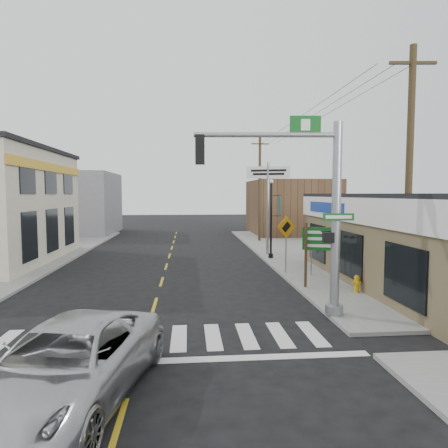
{
  "coord_description": "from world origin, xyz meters",
  "views": [
    {
      "loc": [
        1.3,
        -11.07,
        4.21
      ],
      "look_at": [
        2.96,
        7.48,
        2.8
      ],
      "focal_mm": 32.0,
      "sensor_mm": 36.0,
      "label": 1
    }
  ],
  "objects": [
    {
      "name": "bldg_distant_left",
      "position": [
        -11.0,
        32.0,
        3.2
      ],
      "size": [
        9.0,
        10.0,
        6.4
      ],
      "primitive_type": "cube",
      "color": "slate",
      "rests_on": "ground"
    },
    {
      "name": "utility_pole_far",
      "position": [
        7.5,
        23.29,
        4.73
      ],
      "size": [
        1.56,
        0.23,
        8.96
      ],
      "rotation": [
        0.0,
        0.0,
        0.03
      ],
      "color": "#3E2319",
      "rests_on": "sidewalk_right"
    },
    {
      "name": "sidewalk_right",
      "position": [
        9.0,
        13.0,
        0.07
      ],
      "size": [
        6.0,
        38.0,
        0.13
      ],
      "primitive_type": "cube",
      "color": "gray",
      "rests_on": "ground"
    },
    {
      "name": "guide_sign",
      "position": [
        7.06,
        5.76,
        1.96
      ],
      "size": [
        1.62,
        0.14,
        2.84
      ],
      "rotation": [
        0.0,
        0.0,
        -0.31
      ],
      "color": "#453720",
      "rests_on": "sidewalk_right"
    },
    {
      "name": "traffic_signal_pole",
      "position": [
        5.41,
        1.79,
        4.07
      ],
      "size": [
        5.23,
        0.39,
        6.63
      ],
      "rotation": [
        0.0,
        0.0,
        -0.08
      ],
      "color": "gray",
      "rests_on": "sidewalk_right"
    },
    {
      "name": "shrub_front",
      "position": [
        10.67,
        3.77,
        0.56
      ],
      "size": [
        1.14,
        1.14,
        0.85
      ],
      "primitive_type": "ellipsoid",
      "color": "#253C1A",
      "rests_on": "sidewalk_right"
    },
    {
      "name": "bare_tree",
      "position": [
        9.33,
        6.56,
        3.47
      ],
      "size": [
        2.12,
        2.12,
        4.24
      ],
      "rotation": [
        0.0,
        0.0,
        0.37
      ],
      "color": "black",
      "rests_on": "sidewalk_right"
    },
    {
      "name": "utility_pole_near",
      "position": [
        8.74,
        1.87,
        4.74
      ],
      "size": [
        1.56,
        0.23,
        8.99
      ],
      "rotation": [
        0.0,
        0.0,
        -0.09
      ],
      "color": "#443720",
      "rests_on": "sidewalk_right"
    },
    {
      "name": "lamp_post",
      "position": [
        6.58,
        13.77,
        3.03
      ],
      "size": [
        0.65,
        0.51,
        5.0
      ],
      "rotation": [
        0.0,
        0.0,
        -0.18
      ],
      "color": "black",
      "rests_on": "sidewalk_right"
    },
    {
      "name": "ped_crossing_sign",
      "position": [
        6.3,
        8.93,
        2.14
      ],
      "size": [
        1.15,
        0.08,
        2.96
      ],
      "rotation": [
        0.0,
        0.0,
        0.4
      ],
      "color": "gray",
      "rests_on": "sidewalk_right"
    },
    {
      "name": "ground",
      "position": [
        0.0,
        0.0,
        0.0
      ],
      "size": [
        140.0,
        140.0,
        0.0
      ],
      "primitive_type": "plane",
      "color": "black",
      "rests_on": "ground"
    },
    {
      "name": "fire_hydrant",
      "position": [
        8.25,
        4.7,
        0.52
      ],
      "size": [
        0.23,
        0.23,
        0.72
      ],
      "rotation": [
        0.0,
        0.0,
        -0.0
      ],
      "color": "#C49009",
      "rests_on": "sidewalk_right"
    },
    {
      "name": "dance_center_sign",
      "position": [
        6.67,
        15.54,
        4.84
      ],
      "size": [
        2.91,
        0.18,
        6.19
      ],
      "rotation": [
        0.0,
        0.0,
        -0.32
      ],
      "color": "gray",
      "rests_on": "sidewalk_right"
    },
    {
      "name": "center_line",
      "position": [
        0.0,
        8.0,
        0.01
      ],
      "size": [
        0.12,
        56.0,
        0.01
      ],
      "primitive_type": "cube",
      "color": "gold",
      "rests_on": "ground"
    },
    {
      "name": "shrub_back",
      "position": [
        11.0,
        5.82,
        0.54
      ],
      "size": [
        1.11,
        1.11,
        0.83
      ],
      "primitive_type": "ellipsoid",
      "color": "black",
      "rests_on": "sidewalk_right"
    },
    {
      "name": "sidewalk_left",
      "position": [
        -9.0,
        13.0,
        0.07
      ],
      "size": [
        6.0,
        38.0,
        0.13
      ],
      "primitive_type": "cube",
      "color": "gray",
      "rests_on": "ground"
    },
    {
      "name": "bldg_distant_right",
      "position": [
        12.0,
        30.0,
        2.8
      ],
      "size": [
        8.0,
        10.0,
        5.6
      ],
      "primitive_type": "cube",
      "color": "brown",
      "rests_on": "ground"
    },
    {
      "name": "suv",
      "position": [
        -1.15,
        -3.03,
        0.8
      ],
      "size": [
        3.77,
        6.15,
        1.59
      ],
      "primitive_type": "imported",
      "rotation": [
        0.0,
        0.0,
        -0.21
      ],
      "color": "#B9BCBF",
      "rests_on": "ground"
    },
    {
      "name": "crosswalk",
      "position": [
        0.0,
        0.4,
        0.01
      ],
      "size": [
        11.0,
        2.2,
        0.01
      ],
      "primitive_type": "cube",
      "color": "silver",
      "rests_on": "ground"
    }
  ]
}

